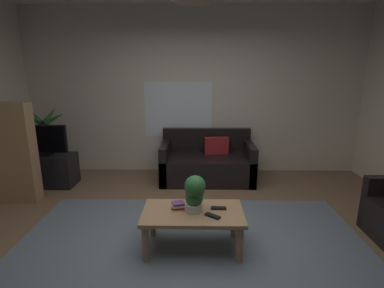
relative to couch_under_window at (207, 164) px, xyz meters
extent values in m
cube|color=brown|center=(-0.23, -1.97, -0.29)|extent=(5.80, 4.87, 0.02)
cube|color=slate|center=(-0.23, -2.17, -0.27)|extent=(3.77, 2.68, 0.01)
cube|color=beige|center=(-0.23, 0.50, 1.15)|extent=(5.92, 0.06, 2.84)
cube|color=white|center=(-0.50, 0.47, 0.85)|extent=(1.18, 0.01, 0.96)
cube|color=black|center=(0.00, -0.04, -0.07)|extent=(1.52, 0.81, 0.42)
cube|color=black|center=(0.00, 0.31, 0.34)|extent=(1.52, 0.12, 0.40)
cube|color=black|center=(-0.70, -0.04, 0.04)|extent=(0.12, 0.81, 0.64)
cube|color=black|center=(0.69, -0.04, 0.04)|extent=(0.12, 0.81, 0.64)
cube|color=maroon|center=(0.16, 0.13, 0.28)|extent=(0.41, 0.16, 0.28)
cube|color=#A87F56|center=(-0.22, -1.99, 0.13)|extent=(1.03, 0.58, 0.04)
cylinder|color=#A87F56|center=(-0.67, -2.22, -0.08)|extent=(0.07, 0.07, 0.38)
cylinder|color=#A87F56|center=(0.24, -2.22, -0.08)|extent=(0.07, 0.07, 0.38)
cylinder|color=#A87F56|center=(-0.67, -1.76, -0.08)|extent=(0.07, 0.07, 0.38)
cylinder|color=#A87F56|center=(0.24, -1.76, -0.08)|extent=(0.07, 0.07, 0.38)
cube|color=#B22D2D|center=(-0.36, -1.92, 0.16)|extent=(0.14, 0.10, 0.02)
cube|color=beige|center=(-0.37, -1.93, 0.18)|extent=(0.14, 0.12, 0.02)
cube|color=#72387F|center=(-0.37, -1.92, 0.20)|extent=(0.15, 0.14, 0.02)
cube|color=black|center=(0.05, -1.94, 0.16)|extent=(0.16, 0.06, 0.02)
cube|color=black|center=(-0.02, -2.10, 0.16)|extent=(0.16, 0.14, 0.02)
cylinder|color=beige|center=(-0.21, -1.98, 0.19)|extent=(0.18, 0.18, 0.08)
sphere|color=#2D6B33|center=(-0.20, -1.97, 0.29)|extent=(0.18, 0.18, 0.18)
sphere|color=#2D6B33|center=(-0.20, -1.96, 0.35)|extent=(0.19, 0.19, 0.19)
sphere|color=#2D6B33|center=(-0.19, -2.00, 0.43)|extent=(0.21, 0.21, 0.21)
cube|color=black|center=(-2.58, -0.28, -0.03)|extent=(0.90, 0.44, 0.50)
cube|color=black|center=(-2.58, -0.30, 0.49)|extent=(0.78, 0.05, 0.44)
cube|color=black|center=(-2.58, -0.33, 0.49)|extent=(0.74, 0.00, 0.40)
cube|color=black|center=(-2.58, -0.30, 0.24)|extent=(0.24, 0.16, 0.04)
cylinder|color=#4C4C51|center=(-2.76, 0.19, -0.13)|extent=(0.32, 0.32, 0.30)
cylinder|color=brown|center=(-2.76, 0.19, 0.34)|extent=(0.05, 0.05, 0.62)
cone|color=#235B2D|center=(-2.59, 0.20, 0.73)|extent=(0.38, 0.13, 0.26)
cone|color=#235B2D|center=(-2.71, 0.33, 0.76)|extent=(0.18, 0.35, 0.33)
cone|color=#235B2D|center=(-2.94, 0.31, 0.72)|extent=(0.41, 0.36, 0.30)
cone|color=#235B2D|center=(-2.91, 0.03, 0.80)|extent=(0.37, 0.41, 0.43)
cone|color=#235B2D|center=(-2.69, 0.04, 0.70)|extent=(0.21, 0.36, 0.26)
cube|color=#A87F56|center=(-2.76, -0.86, 0.42)|extent=(0.70, 0.22, 1.40)
camera|label=1|loc=(-0.18, -4.76, 1.58)|focal=27.98mm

